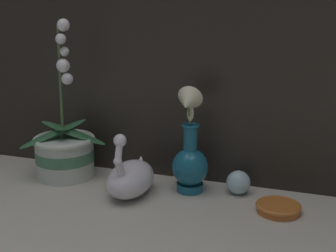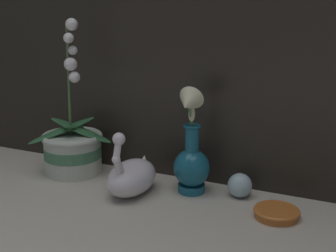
{
  "view_description": "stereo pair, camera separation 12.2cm",
  "coord_description": "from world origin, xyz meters",
  "px_view_note": "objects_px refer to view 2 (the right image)",
  "views": [
    {
      "loc": [
        0.41,
        -0.97,
        0.53
      ],
      "look_at": [
        0.03,
        0.15,
        0.2
      ],
      "focal_mm": 50.0,
      "sensor_mm": 36.0,
      "label": 1
    },
    {
      "loc": [
        0.52,
        -0.92,
        0.53
      ],
      "look_at": [
        0.03,
        0.15,
        0.2
      ],
      "focal_mm": 50.0,
      "sensor_mm": 36.0,
      "label": 2
    }
  ],
  "objects_px": {
    "blue_vase": "(191,157)",
    "glass_sphere": "(240,185)",
    "amber_dish": "(277,212)",
    "orchid_potted_plant": "(73,146)",
    "swan_figurine": "(132,175)"
  },
  "relations": [
    {
      "from": "blue_vase",
      "to": "glass_sphere",
      "type": "xyz_separation_m",
      "value": [
        0.13,
        0.03,
        -0.07
      ]
    },
    {
      "from": "blue_vase",
      "to": "glass_sphere",
      "type": "bearing_deg",
      "value": 11.66
    },
    {
      "from": "swan_figurine",
      "to": "amber_dish",
      "type": "distance_m",
      "value": 0.4
    },
    {
      "from": "blue_vase",
      "to": "orchid_potted_plant",
      "type": "bearing_deg",
      "value": -178.91
    },
    {
      "from": "blue_vase",
      "to": "amber_dish",
      "type": "relative_size",
      "value": 2.64
    },
    {
      "from": "swan_figurine",
      "to": "amber_dish",
      "type": "relative_size",
      "value": 1.73
    },
    {
      "from": "blue_vase",
      "to": "glass_sphere",
      "type": "relative_size",
      "value": 4.53
    },
    {
      "from": "swan_figurine",
      "to": "blue_vase",
      "type": "relative_size",
      "value": 0.66
    },
    {
      "from": "orchid_potted_plant",
      "to": "blue_vase",
      "type": "relative_size",
      "value": 1.55
    },
    {
      "from": "swan_figurine",
      "to": "blue_vase",
      "type": "distance_m",
      "value": 0.17
    },
    {
      "from": "orchid_potted_plant",
      "to": "swan_figurine",
      "type": "height_order",
      "value": "orchid_potted_plant"
    },
    {
      "from": "blue_vase",
      "to": "amber_dish",
      "type": "height_order",
      "value": "blue_vase"
    },
    {
      "from": "swan_figurine",
      "to": "glass_sphere",
      "type": "relative_size",
      "value": 2.97
    },
    {
      "from": "orchid_potted_plant",
      "to": "glass_sphere",
      "type": "height_order",
      "value": "orchid_potted_plant"
    },
    {
      "from": "glass_sphere",
      "to": "amber_dish",
      "type": "relative_size",
      "value": 0.58
    }
  ]
}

